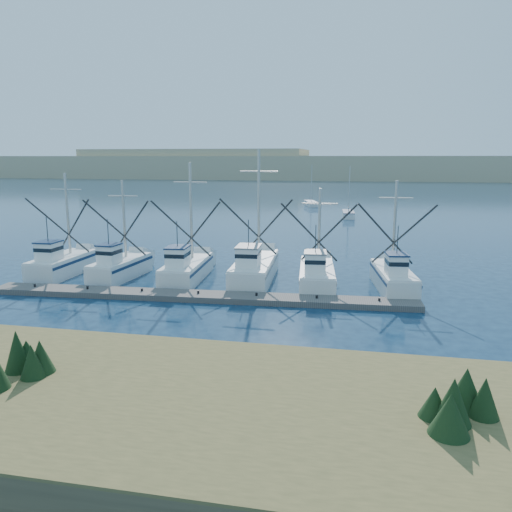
# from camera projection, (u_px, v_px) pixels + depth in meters

# --- Properties ---
(ground) EXTENTS (500.00, 500.00, 0.00)m
(ground) POSITION_uv_depth(u_px,v_px,m) (284.00, 340.00, 26.26)
(ground) COLOR #0C2138
(ground) RESTS_ON ground
(shore_bank) EXTENTS (40.00, 10.00, 1.60)m
(shore_bank) POSITION_uv_depth(u_px,v_px,m) (27.00, 401.00, 18.02)
(shore_bank) COLOR #4C422D
(shore_bank) RESTS_ON ground
(floating_dock) EXTENTS (29.44, 3.42, 0.39)m
(floating_dock) POSITION_uv_depth(u_px,v_px,m) (198.00, 296.00, 33.87)
(floating_dock) COLOR #605A55
(floating_dock) RESTS_ON ground
(dune_ridge) EXTENTS (360.00, 60.00, 10.00)m
(dune_ridge) POSITION_uv_depth(u_px,v_px,m) (349.00, 167.00, 227.29)
(dune_ridge) COLOR tan
(dune_ridge) RESTS_ON ground
(trawler_fleet) EXTENTS (29.02, 9.43, 10.08)m
(trawler_fleet) POSITION_uv_depth(u_px,v_px,m) (222.00, 270.00, 38.41)
(trawler_fleet) COLOR white
(trawler_fleet) RESTS_ON ground
(sailboat_near) EXTENTS (2.09, 6.62, 8.10)m
(sailboat_near) POSITION_uv_depth(u_px,v_px,m) (348.00, 214.00, 79.85)
(sailboat_near) COLOR white
(sailboat_near) RESTS_ON ground
(sailboat_far) EXTENTS (3.30, 6.01, 8.10)m
(sailboat_far) POSITION_uv_depth(u_px,v_px,m) (311.00, 204.00, 98.18)
(sailboat_far) COLOR white
(sailboat_far) RESTS_ON ground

